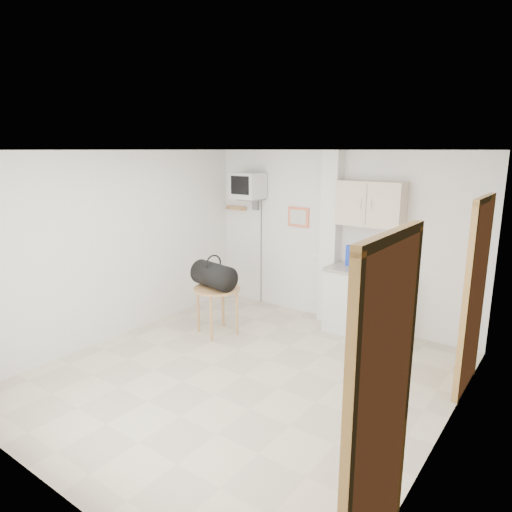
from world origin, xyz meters
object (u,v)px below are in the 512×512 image
Objects in this scene: duffel_bag at (214,275)px; round_table at (217,294)px; crt_television at (248,187)px; water_bottle at (366,389)px.

round_table is at bearing 32.58° from duffel_bag.
duffel_bag reaches higher than round_table.
duffel_bag is at bearing -158.20° from round_table.
crt_television is 3.19× the size of duffel_bag.
crt_television is at bearing 116.70° from duffel_bag.
water_bottle is (2.44, -0.49, -0.67)m from duffel_bag.
duffel_bag is 1.81× the size of water_bottle.
duffel_bag is at bearing 168.58° from water_bottle.
round_table is 2.49m from water_bottle.
duffel_bag reaches higher than water_bottle.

